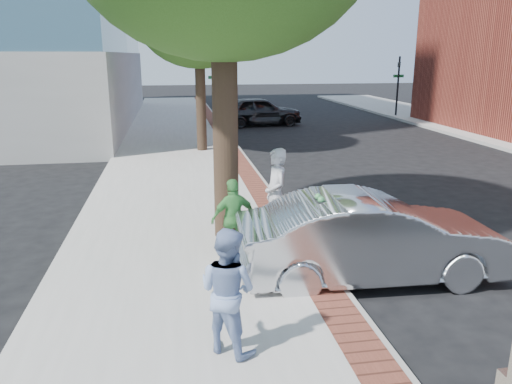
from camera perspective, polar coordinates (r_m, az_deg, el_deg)
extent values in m
plane|color=black|center=(9.22, 1.78, -9.60)|extent=(120.00, 120.00, 0.00)
cube|color=#9E9991|center=(16.63, -8.73, 1.96)|extent=(5.00, 60.00, 0.15)
cube|color=brown|center=(16.78, -1.21, 2.53)|extent=(0.60, 60.00, 0.01)
cube|color=gray|center=(16.85, -0.03, 2.31)|extent=(0.10, 60.00, 0.15)
cylinder|color=black|center=(30.36, -4.78, 11.61)|extent=(0.12, 0.12, 3.80)
imported|color=black|center=(30.31, -4.82, 13.68)|extent=(0.18, 0.15, 0.90)
cube|color=#1E7238|center=(30.32, -4.81, 12.93)|extent=(0.70, 0.03, 0.18)
cylinder|color=black|center=(33.41, 15.89, 11.43)|extent=(0.12, 0.12, 3.80)
imported|color=black|center=(33.36, 16.03, 13.31)|extent=(0.18, 0.15, 0.90)
cube|color=#1E7238|center=(33.37, 15.98, 12.63)|extent=(0.70, 0.03, 0.18)
cylinder|color=black|center=(10.26, -3.51, 6.71)|extent=(0.52, 0.52, 4.40)
cylinder|color=black|center=(20.30, -6.32, 10.18)|extent=(0.40, 0.40, 3.85)
ellipsoid|color=#294E16|center=(20.27, -6.60, 19.35)|extent=(4.80, 4.80, 3.94)
cylinder|color=gray|center=(8.73, 7.07, -6.02)|extent=(0.07, 0.07, 1.15)
cube|color=#2D3030|center=(8.42, 7.40, -1.84)|extent=(0.12, 0.14, 0.24)
cube|color=#2D3030|center=(8.59, 7.06, -1.49)|extent=(0.12, 0.14, 0.24)
sphere|color=#3F8C4C|center=(8.38, 7.44, -0.86)|extent=(0.11, 0.11, 0.11)
sphere|color=#3F8C4C|center=(8.54, 7.09, -0.52)|extent=(0.11, 0.11, 0.11)
imported|color=silver|center=(10.24, 2.30, -0.34)|extent=(0.54, 0.75, 1.94)
imported|color=#7E95C3|center=(6.51, -3.26, -11.18)|extent=(1.03, 1.02, 1.68)
imported|color=#459847|center=(9.46, -2.54, -3.01)|extent=(0.95, 0.56, 1.52)
imported|color=#B3B5BA|center=(9.06, 13.02, -5.14)|extent=(4.79, 1.81, 1.56)
imported|color=black|center=(28.53, 0.34, 9.23)|extent=(4.97, 2.42, 1.64)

